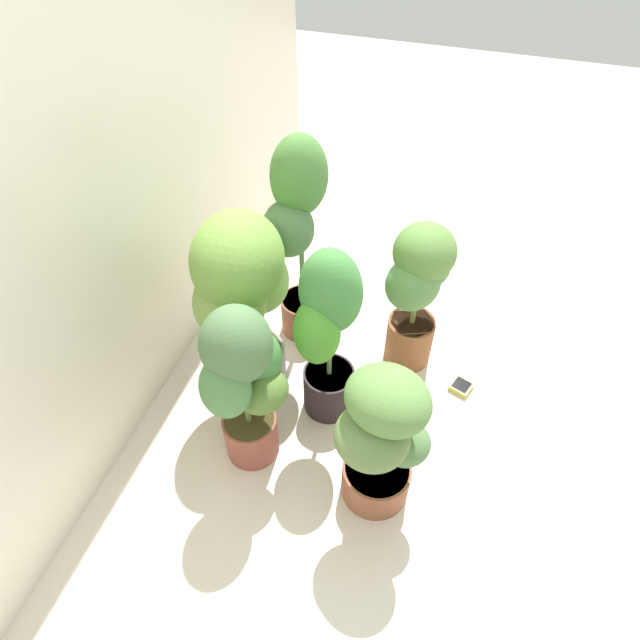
% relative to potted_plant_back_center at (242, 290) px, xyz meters
% --- Properties ---
extents(ground_plane, '(8.00, 8.00, 0.00)m').
position_rel_potted_plant_back_center_xyz_m(ground_plane, '(-0.01, -0.51, -0.49)').
color(ground_plane, silver).
rests_on(ground_plane, ground).
extents(mylar_back_wall, '(3.20, 0.01, 2.00)m').
position_rel_potted_plant_back_center_xyz_m(mylar_back_wall, '(-0.01, 0.35, 0.51)').
color(mylar_back_wall, silver).
rests_on(mylar_back_wall, ground).
extents(potted_plant_back_center, '(0.43, 0.35, 0.81)m').
position_rel_potted_plant_back_center_xyz_m(potted_plant_back_center, '(0.00, 0.00, 0.00)').
color(potted_plant_back_center, gray).
rests_on(potted_plant_back_center, ground).
extents(potted_plant_center, '(0.32, 0.28, 0.79)m').
position_rel_potted_plant_back_center_xyz_m(potted_plant_center, '(-0.06, -0.34, -0.05)').
color(potted_plant_center, '#281F24').
rests_on(potted_plant_center, ground).
extents(potted_plant_front_left, '(0.42, 0.37, 0.64)m').
position_rel_potted_plant_back_center_xyz_m(potted_plant_front_left, '(-0.35, -0.61, -0.13)').
color(potted_plant_front_left, '#945339').
rests_on(potted_plant_front_left, ground).
extents(potted_plant_back_left, '(0.39, 0.31, 0.73)m').
position_rel_potted_plant_back_center_xyz_m(potted_plant_back_left, '(-0.32, -0.14, -0.06)').
color(potted_plant_back_left, '#984D3F').
rests_on(potted_plant_back_left, ground).
extents(potted_plant_back_right, '(0.35, 0.29, 0.94)m').
position_rel_potted_plant_back_center_xyz_m(potted_plant_back_right, '(0.30, -0.11, 0.07)').
color(potted_plant_back_right, brown).
rests_on(potted_plant_back_right, ground).
extents(potted_plant_front_right, '(0.37, 0.30, 0.69)m').
position_rel_potted_plant_back_center_xyz_m(potted_plant_front_right, '(0.30, -0.59, -0.08)').
color(potted_plant_front_right, '#945532').
rests_on(potted_plant_front_right, ground).
extents(hygrometer_box, '(0.10, 0.10, 0.03)m').
position_rel_potted_plant_back_center_xyz_m(hygrometer_box, '(0.19, -0.84, -0.48)').
color(hygrometer_box, '#D1C64A').
rests_on(hygrometer_box, ground).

